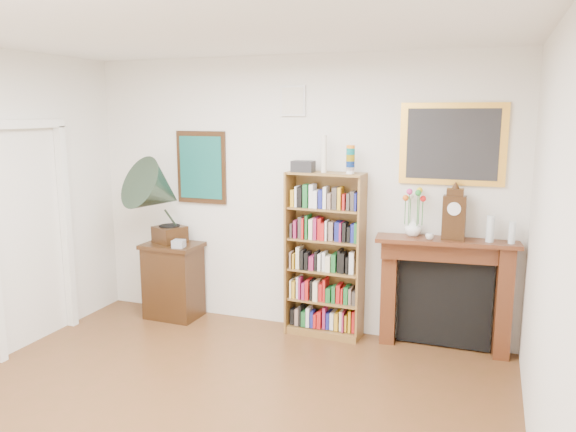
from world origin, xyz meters
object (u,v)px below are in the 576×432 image
(cd_stack, at_px, (179,244))
(flower_vase, at_px, (413,227))
(side_cabinet, at_px, (173,280))
(mantel_clock, at_px, (454,215))
(bookshelf, at_px, (325,246))
(bottle_left, at_px, (490,229))
(fireplace, at_px, (445,284))
(teacup, at_px, (430,236))
(gramophone, at_px, (160,195))
(bottle_right, at_px, (512,233))

(cd_stack, relative_size, flower_vase, 0.72)
(side_cabinet, relative_size, mantel_clock, 1.77)
(bookshelf, height_order, bottle_left, bookshelf)
(bookshelf, height_order, fireplace, bookshelf)
(flower_vase, bearing_deg, bottle_left, -1.33)
(cd_stack, xyz_separation_m, teacup, (2.56, 0.14, 0.25))
(fireplace, xyz_separation_m, mantel_clock, (0.05, -0.06, 0.68))
(fireplace, distance_m, bottle_left, 0.68)
(gramophone, height_order, flower_vase, gramophone)
(bookshelf, distance_m, cd_stack, 1.56)
(side_cabinet, relative_size, cd_stack, 6.94)
(side_cabinet, distance_m, gramophone, 0.97)
(mantel_clock, height_order, flower_vase, mantel_clock)
(cd_stack, distance_m, bottle_right, 3.28)
(teacup, bearing_deg, gramophone, -177.22)
(side_cabinet, distance_m, teacup, 2.81)
(flower_vase, xyz_separation_m, bottle_left, (0.68, -0.02, 0.04))
(bookshelf, bearing_deg, gramophone, -170.54)
(fireplace, xyz_separation_m, gramophone, (-2.92, -0.26, 0.74))
(flower_vase, height_order, bottle_left, bottle_left)
(bottle_left, bearing_deg, bottle_right, -2.40)
(bookshelf, bearing_deg, bottle_right, 3.33)
(gramophone, relative_size, teacup, 12.72)
(bottle_left, height_order, bottle_right, bottle_left)
(bookshelf, xyz_separation_m, gramophone, (-1.75, -0.20, 0.45))
(bookshelf, height_order, bottle_right, bookshelf)
(teacup, bearing_deg, bottle_right, 6.54)
(cd_stack, bearing_deg, mantel_clock, 4.44)
(side_cabinet, height_order, gramophone, gramophone)
(bottle_left, bearing_deg, teacup, -170.33)
(teacup, distance_m, bottle_left, 0.53)
(gramophone, distance_m, bottle_right, 3.49)
(side_cabinet, relative_size, bottle_left, 3.47)
(bottle_right, bearing_deg, bookshelf, -179.56)
(bottle_left, bearing_deg, cd_stack, -175.68)
(teacup, relative_size, bottle_right, 0.38)
(cd_stack, relative_size, bottle_left, 0.50)
(cd_stack, xyz_separation_m, flower_vase, (2.39, 0.25, 0.30))
(fireplace, distance_m, bottle_right, 0.78)
(fireplace, bearing_deg, gramophone, 179.21)
(fireplace, relative_size, flower_vase, 7.92)
(gramophone, relative_size, mantel_clock, 2.04)
(side_cabinet, relative_size, flower_vase, 5.02)
(fireplace, distance_m, teacup, 0.52)
(side_cabinet, xyz_separation_m, cd_stack, (0.16, -0.13, 0.46))
(fireplace, bearing_deg, teacup, -145.22)
(gramophone, height_order, mantel_clock, gramophone)
(cd_stack, relative_size, bottle_right, 0.60)
(bottle_left, bearing_deg, gramophone, -176.13)
(bookshelf, relative_size, side_cabinet, 2.30)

